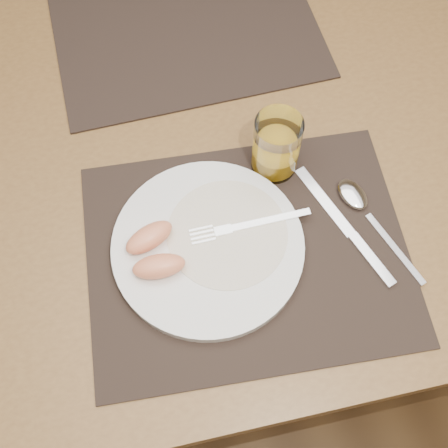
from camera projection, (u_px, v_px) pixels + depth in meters
ground at (218, 286)px, 1.56m from camera, size 5.00×5.00×0.00m
table at (215, 157)px, 0.96m from camera, size 1.40×0.90×0.75m
placemat_near at (247, 253)px, 0.79m from camera, size 0.47×0.37×0.00m
placemat_far at (185, 27)px, 0.98m from camera, size 0.46×0.37×0.00m
plate at (208, 246)px, 0.79m from camera, size 0.27×0.27×0.02m
plate_dressing at (227, 233)px, 0.79m from camera, size 0.17×0.17×0.00m
fork at (240, 227)px, 0.79m from camera, size 0.17×0.02×0.00m
knife at (352, 235)px, 0.80m from camera, size 0.09×0.21×0.01m
spoon at (359, 202)px, 0.82m from camera, size 0.08×0.19×0.01m
juice_glass at (276, 148)px, 0.81m from camera, size 0.07×0.07×0.10m
grapefruit_wedges at (154, 252)px, 0.76m from camera, size 0.08×0.09×0.03m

